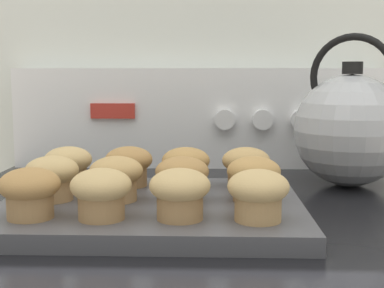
% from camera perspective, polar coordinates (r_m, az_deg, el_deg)
% --- Properties ---
extents(wall_back, '(8.00, 0.05, 2.40)m').
position_cam_1_polar(wall_back, '(1.11, 0.63, 14.49)').
color(wall_back, silver).
rests_on(wall_back, ground_plane).
extents(control_panel, '(0.72, 0.07, 0.19)m').
position_cam_1_polar(control_panel, '(1.06, 0.64, 2.81)').
color(control_panel, white).
rests_on(control_panel, stove_range).
extents(muffin_pan, '(0.39, 0.30, 0.02)m').
position_cam_1_polar(muffin_pan, '(0.70, -4.38, -6.91)').
color(muffin_pan, '#4C4C51').
rests_on(muffin_pan, stove_range).
extents(muffin_r0_c0, '(0.07, 0.07, 0.06)m').
position_cam_1_polar(muffin_r0_c0, '(0.63, -16.92, -4.81)').
color(muffin_r0_c0, '#A37A4C').
rests_on(muffin_r0_c0, muffin_pan).
extents(muffin_r0_c1, '(0.07, 0.07, 0.06)m').
position_cam_1_polar(muffin_r0_c1, '(0.61, -9.67, -5.04)').
color(muffin_r0_c1, '#A37A4C').
rests_on(muffin_r0_c1, muffin_pan).
extents(muffin_r0_c2, '(0.07, 0.07, 0.06)m').
position_cam_1_polar(muffin_r0_c2, '(0.60, -1.31, -5.13)').
color(muffin_r0_c2, '#A37A4C').
rests_on(muffin_r0_c2, muffin_pan).
extents(muffin_r0_c3, '(0.07, 0.07, 0.06)m').
position_cam_1_polar(muffin_r0_c3, '(0.60, 7.07, -5.22)').
color(muffin_r0_c3, tan).
rests_on(muffin_r0_c3, muffin_pan).
extents(muffin_r1_c0, '(0.07, 0.07, 0.06)m').
position_cam_1_polar(muffin_r1_c0, '(0.71, -14.71, -3.35)').
color(muffin_r1_c0, tan).
rests_on(muffin_r1_c0, muffin_pan).
extents(muffin_r1_c1, '(0.07, 0.07, 0.06)m').
position_cam_1_polar(muffin_r1_c1, '(0.69, -8.09, -3.47)').
color(muffin_r1_c1, tan).
rests_on(muffin_r1_c1, muffin_pan).
extents(muffin_r1_c2, '(0.07, 0.07, 0.06)m').
position_cam_1_polar(muffin_r1_c2, '(0.68, -1.06, -3.57)').
color(muffin_r1_c2, tan).
rests_on(muffin_r1_c2, muffin_pan).
extents(muffin_r1_c3, '(0.07, 0.07, 0.06)m').
position_cam_1_polar(muffin_r1_c3, '(0.69, 6.60, -3.52)').
color(muffin_r1_c3, olive).
rests_on(muffin_r1_c3, muffin_pan).
extents(muffin_r2_c0, '(0.07, 0.07, 0.06)m').
position_cam_1_polar(muffin_r2_c0, '(0.80, -13.07, -2.17)').
color(muffin_r2_c0, tan).
rests_on(muffin_r2_c0, muffin_pan).
extents(muffin_r2_c1, '(0.07, 0.07, 0.06)m').
position_cam_1_polar(muffin_r2_c1, '(0.78, -6.76, -2.19)').
color(muffin_r2_c1, '#A37A4C').
rests_on(muffin_r2_c1, muffin_pan).
extents(muffin_r2_c2, '(0.07, 0.07, 0.06)m').
position_cam_1_polar(muffin_r2_c2, '(0.77, -0.66, -2.32)').
color(muffin_r2_c2, tan).
rests_on(muffin_r2_c2, muffin_pan).
extents(muffin_r2_c3, '(0.07, 0.07, 0.06)m').
position_cam_1_polar(muffin_r2_c3, '(0.77, 5.79, -2.31)').
color(muffin_r2_c3, olive).
rests_on(muffin_r2_c3, muffin_pan).
extents(tea_kettle, '(0.21, 0.18, 0.25)m').
position_cam_1_polar(tea_kettle, '(0.91, 16.59, 1.62)').
color(tea_kettle, '#ADAFB5').
rests_on(tea_kettle, stove_range).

